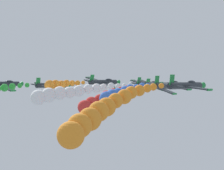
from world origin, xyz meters
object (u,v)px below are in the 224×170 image
airplane_left_inner (104,82)px  airplane_right_outer (170,85)px  airplane_lead (149,85)px  airplane_right_inner (159,86)px  airplane_trailing (3,84)px  airplane_left_outer (52,85)px  airplane_high_slot (186,85)px

airplane_left_inner → airplane_right_outer: airplane_left_inner is taller
airplane_lead → airplane_right_inner: size_ratio=1.00×
airplane_right_outer → airplane_trailing: size_ratio=1.00×
airplane_left_outer → airplane_high_slot: (40.44, -7.58, 0.40)m
airplane_lead → airplane_left_outer: 22.64m
airplane_left_inner → airplane_right_outer: (23.64, -8.07, -0.42)m
airplane_right_outer → airplane_high_slot: airplane_high_slot is taller
airplane_lead → airplane_trailing: airplane_trailing is taller
airplane_lead → airplane_trailing: (-24.95, -23.04, 0.20)m
airplane_left_inner → airplane_trailing: 23.27m
airplane_left_inner → airplane_right_inner: bearing=2.2°
airplane_left_outer → airplane_right_outer: size_ratio=1.00×
airplane_right_inner → airplane_left_outer: 25.12m
airplane_right_outer → airplane_lead: bearing=135.9°
airplane_right_inner → airplane_left_outer: size_ratio=1.00×
airplane_left_outer → airplane_trailing: airplane_trailing is taller
airplane_lead → airplane_high_slot: size_ratio=1.00×
airplane_lead → airplane_high_slot: (24.35, -23.51, 0.27)m
airplane_right_inner → airplane_high_slot: 24.02m
airplane_lead → airplane_trailing: size_ratio=1.00×
airplane_left_outer → airplane_right_outer: (31.82, 0.65, 0.30)m
airplane_lead → airplane_right_outer: (15.74, -15.28, 0.17)m
airplane_high_slot → airplane_right_inner: bearing=135.4°
airplane_left_outer → airplane_right_outer: airplane_right_outer is taller
airplane_left_inner → airplane_high_slot: airplane_left_inner is taller
airplane_left_outer → airplane_left_inner: bearing=46.8°
airplane_left_outer → airplane_right_outer: bearing=1.2°
airplane_right_inner → airplane_left_inner: bearing=-177.8°
airplane_left_outer → airplane_high_slot: size_ratio=1.00×
airplane_lead → airplane_right_outer: airplane_right_outer is taller
airplane_left_outer → airplane_trailing: bearing=-141.2°
airplane_left_inner → airplane_right_inner: airplane_left_inner is taller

